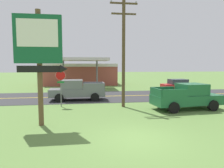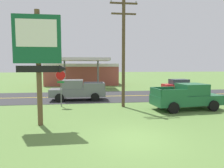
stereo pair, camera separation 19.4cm
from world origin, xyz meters
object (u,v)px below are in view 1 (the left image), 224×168
stop_sign (61,82)px  car_red_near_lane (179,86)px  motel_sign (40,50)px  utility_pole (124,49)px  pickup_green_parked_on_lawn (187,97)px  gas_station (81,73)px  pickup_grey_on_road (77,90)px

stop_sign → car_red_near_lane: 15.26m
motel_sign → utility_pole: (5.52, 4.51, 0.48)m
utility_pole → car_red_near_lane: utility_pole is taller
pickup_green_parked_on_lawn → car_red_near_lane: size_ratio=1.28×
gas_station → car_red_near_lane: gas_station is taller
stop_sign → utility_pole: bearing=-8.4°
car_red_near_lane → stop_sign: bearing=-152.8°
stop_sign → car_red_near_lane: (13.53, 6.96, -1.20)m
pickup_grey_on_road → motel_sign: bearing=-101.7°
utility_pole → gas_station: size_ratio=0.72×
motel_sign → gas_station: 24.29m
utility_pole → car_red_near_lane: size_ratio=2.06×
motel_sign → gas_station: (1.97, 24.10, -2.24)m
stop_sign → utility_pole: size_ratio=0.34×
gas_station → car_red_near_lane: 16.99m
pickup_green_parked_on_lawn → pickup_grey_on_road: bearing=147.8°
gas_station → pickup_grey_on_road: bearing=-91.0°
utility_pole → gas_station: utility_pole is taller
gas_station → pickup_grey_on_road: size_ratio=2.31×
motel_sign → stop_sign: bearing=84.3°
motel_sign → utility_pole: utility_pole is taller
motel_sign → pickup_green_parked_on_lawn: 11.02m
motel_sign → utility_pole: size_ratio=0.73×
stop_sign → pickup_green_parked_on_lawn: (9.62, -2.36, -1.06)m
pickup_grey_on_road → gas_station: bearing=89.0°
motel_sign → pickup_grey_on_road: bearing=78.3°
motel_sign → gas_station: motel_sign is taller
gas_station → car_red_near_lane: (12.07, -11.90, -1.11)m
pickup_grey_on_road → car_red_near_lane: 12.98m
pickup_grey_on_road → car_red_near_lane: (12.35, 4.00, -0.13)m
utility_pole → gas_station: 20.10m
pickup_green_parked_on_lawn → car_red_near_lane: pickup_green_parked_on_lawn is taller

